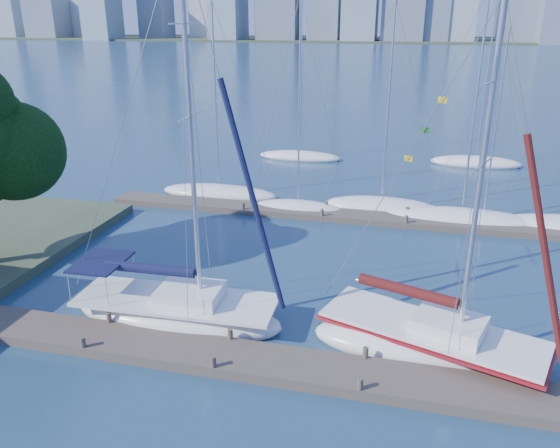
# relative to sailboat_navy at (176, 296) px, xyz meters

# --- Properties ---
(ground) EXTENTS (700.00, 700.00, 0.00)m
(ground) POSITION_rel_sailboat_navy_xyz_m (2.71, -2.21, -1.16)
(ground) COLOR navy
(ground) RESTS_ON ground
(near_dock) EXTENTS (26.00, 2.00, 0.40)m
(near_dock) POSITION_rel_sailboat_navy_xyz_m (2.71, -2.21, -0.96)
(near_dock) COLOR #4F423A
(near_dock) RESTS_ON ground
(far_dock) EXTENTS (30.00, 1.80, 0.36)m
(far_dock) POSITION_rel_sailboat_navy_xyz_m (4.71, 13.79, -0.98)
(far_dock) COLOR #4F423A
(far_dock) RESTS_ON ground
(far_shore) EXTENTS (800.00, 100.00, 1.50)m
(far_shore) POSITION_rel_sailboat_navy_xyz_m (2.71, 317.79, -1.16)
(far_shore) COLOR #38472D
(far_shore) RESTS_ON ground
(sailboat_navy) EXTENTS (8.84, 3.14, 14.96)m
(sailboat_navy) POSITION_rel_sailboat_navy_xyz_m (0.00, 0.00, 0.00)
(sailboat_navy) COLOR white
(sailboat_navy) RESTS_ON ground
(sailboat_maroon) EXTENTS (9.07, 5.45, 12.90)m
(sailboat_maroon) POSITION_rel_sailboat_navy_xyz_m (9.95, 0.27, -0.19)
(sailboat_maroon) COLOR white
(sailboat_maroon) RESTS_ON ground
(bg_boat_0) EXTENTS (8.37, 2.85, 13.03)m
(bg_boat_0) POSITION_rel_sailboat_navy_xyz_m (-4.05, 16.21, -0.90)
(bg_boat_0) COLOR white
(bg_boat_0) RESTS_ON ground
(bg_boat_1) EXTENTS (5.95, 2.66, 13.36)m
(bg_boat_1) POSITION_rel_sailboat_navy_xyz_m (1.91, 14.47, -0.90)
(bg_boat_1) COLOR white
(bg_boat_1) RESTS_ON ground
(bg_boat_2) EXTENTS (7.67, 3.78, 13.08)m
(bg_boat_2) POSITION_rel_sailboat_navy_xyz_m (7.08, 15.90, -0.88)
(bg_boat_2) COLOR white
(bg_boat_2) RESTS_ON ground
(bg_boat_3) EXTENTS (9.48, 4.50, 13.61)m
(bg_boat_3) POSITION_rel_sailboat_navy_xyz_m (11.92, 14.80, -0.89)
(bg_boat_3) COLOR white
(bg_boat_3) RESTS_ON ground
(bg_boat_4) EXTENTS (6.76, 3.14, 11.51)m
(bg_boat_4) POSITION_rel_sailboat_navy_xyz_m (13.15, 14.75, -0.93)
(bg_boat_4) COLOR white
(bg_boat_4) RESTS_ON ground
(bg_boat_6) EXTENTS (7.56, 4.07, 14.06)m
(bg_boat_6) POSITION_rel_sailboat_navy_xyz_m (-0.83, 28.04, -0.90)
(bg_boat_6) COLOR white
(bg_boat_6) RESTS_ON ground
(bg_boat_7) EXTENTS (7.70, 5.13, 14.87)m
(bg_boat_7) POSITION_rel_sailboat_navy_xyz_m (13.98, 29.41, -0.87)
(bg_boat_7) COLOR white
(bg_boat_7) RESTS_ON ground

